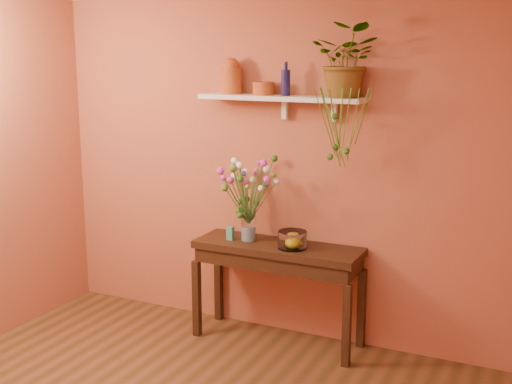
# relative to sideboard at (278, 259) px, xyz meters

# --- Properties ---
(room) EXTENTS (4.04, 4.04, 2.70)m
(room) POSITION_rel_sideboard_xyz_m (-0.08, -1.77, 0.67)
(room) COLOR brown
(room) RESTS_ON ground
(sideboard) EXTENTS (1.32, 0.42, 0.80)m
(sideboard) POSITION_rel_sideboard_xyz_m (0.00, 0.00, 0.00)
(sideboard) COLOR #311D10
(sideboard) RESTS_ON ground
(wall_shelf) EXTENTS (1.30, 0.24, 0.19)m
(wall_shelf) POSITION_rel_sideboard_xyz_m (-0.02, 0.11, 1.23)
(wall_shelf) COLOR white
(wall_shelf) RESTS_ON room
(terracotta_jug) EXTENTS (0.21, 0.21, 0.28)m
(terracotta_jug) POSITION_rel_sideboard_xyz_m (-0.46, 0.12, 1.39)
(terracotta_jug) COLOR #B55723
(terracotta_jug) RESTS_ON wall_shelf
(terracotta_pot) EXTENTS (0.19, 0.19, 0.10)m
(terracotta_pot) POSITION_rel_sideboard_xyz_m (-0.18, 0.11, 1.30)
(terracotta_pot) COLOR #B55723
(terracotta_pot) RESTS_ON wall_shelf
(blue_bottle) EXTENTS (0.09, 0.09, 0.25)m
(blue_bottle) POSITION_rel_sideboard_xyz_m (0.01, 0.09, 1.36)
(blue_bottle) COLOR #171648
(blue_bottle) RESTS_ON wall_shelf
(spider_plant) EXTENTS (0.48, 0.42, 0.53)m
(spider_plant) POSITION_rel_sideboard_xyz_m (0.48, 0.12, 1.52)
(spider_plant) COLOR #2F6119
(spider_plant) RESTS_ON wall_shelf
(plant_fronds) EXTENTS (0.41, 0.33, 0.59)m
(plant_fronds) POSITION_rel_sideboard_xyz_m (0.48, -0.03, 1.01)
(plant_fronds) COLOR #2F6119
(plant_fronds) RESTS_ON wall_shelf
(glass_vase) EXTENTS (0.11, 0.11, 0.24)m
(glass_vase) POSITION_rel_sideboard_xyz_m (-0.26, 0.00, 0.22)
(glass_vase) COLOR white
(glass_vase) RESTS_ON sideboard
(bouquet) EXTENTS (0.50, 0.49, 0.54)m
(bouquet) POSITION_rel_sideboard_xyz_m (-0.26, -0.00, 0.59)
(bouquet) COLOR #386B28
(bouquet) RESTS_ON glass_vase
(glass_bowl) EXTENTS (0.22, 0.22, 0.13)m
(glass_bowl) POSITION_rel_sideboard_xyz_m (0.14, -0.04, 0.18)
(glass_bowl) COLOR white
(glass_bowl) RESTS_ON sideboard
(lemon) EXTENTS (0.09, 0.09, 0.09)m
(lemon) POSITION_rel_sideboard_xyz_m (0.14, -0.04, 0.16)
(lemon) COLOR yellow
(lemon) RESTS_ON glass_bowl
(carton) EXTENTS (0.06, 0.04, 0.11)m
(carton) POSITION_rel_sideboard_xyz_m (-0.40, -0.04, 0.17)
(carton) COLOR teal
(carton) RESTS_ON sideboard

